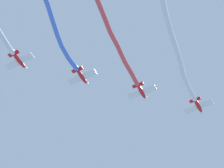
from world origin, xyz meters
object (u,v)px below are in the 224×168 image
(airplane_lead, at_px, (198,106))
(airplane_slot, at_px, (20,61))
(airplane_left_wing, at_px, (142,92))
(airplane_right_wing, at_px, (82,77))

(airplane_lead, height_order, airplane_slot, airplane_slot)
(airplane_lead, bearing_deg, airplane_left_wing, 135.62)
(airplane_right_wing, bearing_deg, airplane_slot, 133.67)
(airplane_right_wing, bearing_deg, airplane_left_wing, -46.33)
(airplane_slot, bearing_deg, airplane_lead, -44.71)
(airplane_lead, xyz_separation_m, airplane_left_wing, (10.54, -5.34, 0.25))
(airplane_left_wing, xyz_separation_m, airplane_right_wing, (10.53, -5.34, 0.25))
(airplane_right_wing, bearing_deg, airplane_lead, -46.34)
(airplane_left_wing, distance_m, airplane_right_wing, 11.81)
(airplane_left_wing, height_order, airplane_right_wing, airplane_right_wing)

